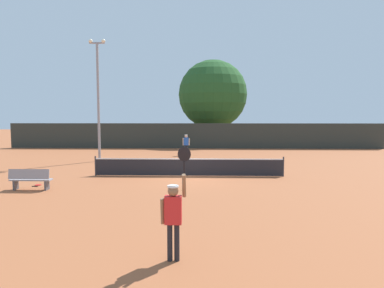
% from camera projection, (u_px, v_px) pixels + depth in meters
% --- Properties ---
extents(ground_plane, '(120.00, 120.00, 0.00)m').
position_uv_depth(ground_plane, '(189.00, 176.00, 18.54)').
color(ground_plane, '#9E5633').
extents(tennis_net, '(10.27, 0.08, 1.07)m').
position_uv_depth(tennis_net, '(189.00, 167.00, 18.49)').
color(tennis_net, '#232328').
rests_on(tennis_net, ground).
extents(perimeter_fence, '(37.12, 0.12, 2.49)m').
position_uv_depth(perimeter_fence, '(195.00, 136.00, 33.91)').
color(perimeter_fence, '#2D332D').
rests_on(perimeter_fence, ground).
extents(player_serving, '(0.68, 0.40, 2.59)m').
position_uv_depth(player_serving, '(174.00, 211.00, 7.66)').
color(player_serving, red).
rests_on(player_serving, ground).
extents(player_receiving, '(0.57, 0.25, 1.70)m').
position_uv_depth(player_receiving, '(186.00, 143.00, 27.96)').
color(player_receiving, blue).
rests_on(player_receiving, ground).
extents(tennis_ball, '(0.07, 0.07, 0.07)m').
position_uv_depth(tennis_ball, '(183.00, 190.00, 14.99)').
color(tennis_ball, '#CCE033').
rests_on(tennis_ball, ground).
extents(spare_racket, '(0.28, 0.52, 0.04)m').
position_uv_depth(spare_racket, '(38.00, 185.00, 16.05)').
color(spare_racket, black).
rests_on(spare_racket, ground).
extents(courtside_bench, '(1.80, 0.44, 0.95)m').
position_uv_depth(courtside_bench, '(30.00, 179.00, 15.02)').
color(courtside_bench, gray).
rests_on(courtside_bench, ground).
extents(light_pole, '(1.18, 0.28, 8.60)m').
position_uv_depth(light_pole, '(98.00, 93.00, 24.13)').
color(light_pole, gray).
rests_on(light_pole, ground).
extents(large_tree, '(7.77, 7.77, 9.53)m').
position_uv_depth(large_tree, '(213.00, 95.00, 38.78)').
color(large_tree, brown).
rests_on(large_tree, ground).
extents(parked_car_near, '(2.06, 4.27, 1.69)m').
position_uv_depth(parked_car_near, '(173.00, 136.00, 41.72)').
color(parked_car_near, '#B7B7BC').
rests_on(parked_car_near, ground).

